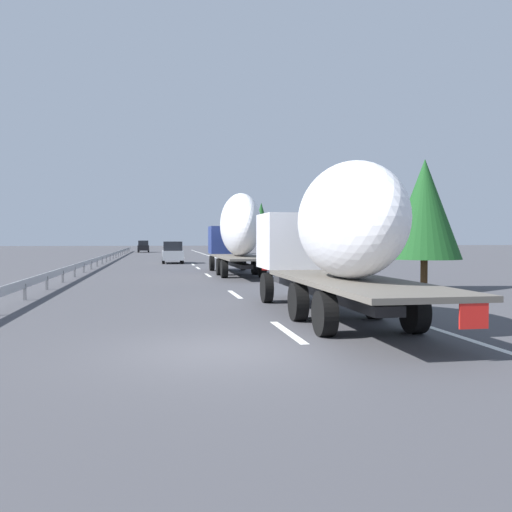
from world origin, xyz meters
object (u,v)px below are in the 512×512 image
object	(u,v)px
truck_trailing	(333,234)
car_silver_hatch	(173,252)
road_sign	(243,238)
car_black_suv	(143,246)
truck_lead	(237,230)

from	to	relation	value
truck_trailing	car_silver_hatch	world-z (taller)	truck_trailing
truck_trailing	road_sign	bearing A→B (deg)	-4.85
car_black_suv	road_sign	world-z (taller)	road_sign
truck_trailing	car_silver_hatch	bearing A→B (deg)	5.54
car_silver_hatch	road_sign	bearing A→B (deg)	-83.48
truck_lead	truck_trailing	world-z (taller)	truck_lead
truck_lead	road_sign	distance (m)	18.19
car_silver_hatch	road_sign	world-z (taller)	road_sign
car_silver_hatch	car_black_suv	size ratio (longest dim) A/B	1.05
truck_lead	car_black_suv	world-z (taller)	truck_lead
truck_trailing	car_silver_hatch	size ratio (longest dim) A/B	2.86
road_sign	car_silver_hatch	bearing A→B (deg)	96.52
car_silver_hatch	car_black_suv	xyz separation A→B (m)	(42.36, 3.61, -0.01)
truck_trailing	car_silver_hatch	distance (m)	35.99
car_silver_hatch	road_sign	distance (m)	6.74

